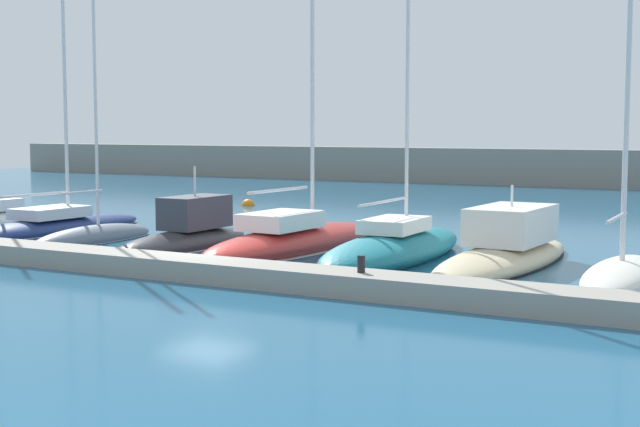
# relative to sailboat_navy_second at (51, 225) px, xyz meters

# --- Properties ---
(ground_plane) EXTENTS (120.00, 120.00, 0.00)m
(ground_plane) POSITION_rel_sailboat_navy_second_xyz_m (11.52, -5.00, -0.31)
(ground_plane) COLOR #1E567A
(dock_pier) EXTENTS (38.33, 1.49, 0.59)m
(dock_pier) POSITION_rel_sailboat_navy_second_xyz_m (11.52, -6.44, -0.02)
(dock_pier) COLOR gray
(dock_pier) RESTS_ON ground_plane
(breakwater_seawall) EXTENTS (108.00, 2.43, 2.72)m
(breakwater_seawall) POSITION_rel_sailboat_navy_second_xyz_m (11.52, 39.87, 1.05)
(breakwater_seawall) COLOR gray
(breakwater_seawall) RESTS_ON ground_plane
(sailboat_navy_second) EXTENTS (2.54, 10.15, 16.46)m
(sailboat_navy_second) POSITION_rel_sailboat_navy_second_xyz_m (0.00, 0.00, 0.00)
(sailboat_navy_second) COLOR navy
(sailboat_navy_second) RESTS_ON ground_plane
(sailboat_slate_third) EXTENTS (1.63, 6.24, 13.50)m
(sailboat_slate_third) POSITION_rel_sailboat_navy_second_xyz_m (3.70, -1.49, -0.09)
(sailboat_slate_third) COLOR slate
(sailboat_slate_third) RESTS_ON ground_plane
(motorboat_charcoal_fourth) EXTENTS (2.04, 6.98, 3.16)m
(motorboat_charcoal_fourth) POSITION_rel_sailboat_navy_second_xyz_m (7.91, -1.27, 0.14)
(motorboat_charcoal_fourth) COLOR #2D2D33
(motorboat_charcoal_fourth) RESTS_ON ground_plane
(sailboat_red_fifth) EXTENTS (2.88, 10.20, 17.62)m
(sailboat_red_fifth) POSITION_rel_sailboat_navy_second_xyz_m (11.55, 0.00, 0.13)
(sailboat_red_fifth) COLOR #B72D28
(sailboat_red_fifth) RESTS_ON ground_plane
(sailboat_teal_sixth) EXTENTS (3.15, 9.76, 21.39)m
(sailboat_teal_sixth) POSITION_rel_sailboat_navy_second_xyz_m (15.45, -0.14, 0.13)
(sailboat_teal_sixth) COLOR #19707F
(sailboat_teal_sixth) RESTS_ON ground_plane
(motorboat_sand_seventh) EXTENTS (2.78, 9.92, 2.77)m
(motorboat_sand_seventh) POSITION_rel_sailboat_navy_second_xyz_m (19.00, 0.45, 0.12)
(motorboat_sand_seventh) COLOR beige
(motorboat_sand_seventh) RESTS_ON ground_plane
(sailboat_ivory_eighth) EXTENTS (2.10, 6.98, 11.65)m
(sailboat_ivory_eighth) POSITION_rel_sailboat_navy_second_xyz_m (22.78, -1.21, 0.02)
(sailboat_ivory_eighth) COLOR silver
(sailboat_ivory_eighth) RESTS_ON ground_plane
(mooring_buoy_orange) EXTENTS (0.73, 0.73, 0.73)m
(mooring_buoy_orange) POSITION_rel_sailboat_navy_second_xyz_m (-0.20, 14.71, -0.31)
(mooring_buoy_orange) COLOR orange
(mooring_buoy_orange) RESTS_ON ground_plane
(dock_bollard) EXTENTS (0.20, 0.20, 0.44)m
(dock_bollard) POSITION_rel_sailboat_navy_second_xyz_m (17.42, -6.44, 0.50)
(dock_bollard) COLOR black
(dock_bollard) RESTS_ON dock_pier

